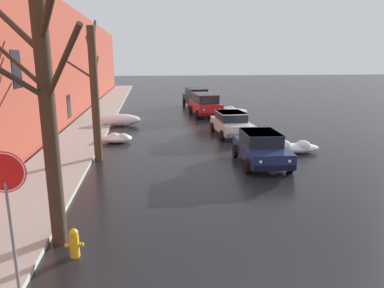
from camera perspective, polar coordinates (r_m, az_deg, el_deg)
The scene contains 14 objects.
left_sidewalk_slab at distance 23.41m, azimuth -16.73°, elevation 1.95°, with size 2.77×80.00×0.14m, color #A8A399.
brick_townhouse_facade at distance 23.38m, azimuth -22.08°, elevation 11.75°, with size 0.63×80.00×8.41m.
snow_bank_near_corner_left at distance 25.14m, azimuth -11.38°, elevation 3.77°, with size 2.75×1.01×0.82m.
snow_bank_along_left_kerb at distance 29.83m, azimuth 6.06°, elevation 5.25°, with size 2.86×1.40×0.72m.
snow_bank_mid_block_left at distance 20.09m, azimuth -11.91°, elevation 0.92°, with size 1.65×1.16×0.58m.
snow_bank_near_corner_right at distance 18.14m, azimuth 16.05°, elevation -0.58°, with size 2.44×1.05×0.71m.
bare_tree_at_the_corner at distance 8.85m, azimuth -22.40°, elevation 4.66°, with size 2.64×2.76×6.17m.
bare_tree_second_along_sidewalk at distance 16.32m, azimuth -15.43°, elevation 8.19°, with size 1.51×2.34×6.31m.
sedan_darkblue_approaching_near_lane at distance 15.85m, azimuth 11.04°, elevation -0.51°, with size 2.09×4.07×1.42m.
sedan_white_parked_kerbside_close at distance 21.65m, azimuth 6.35°, elevation 3.38°, with size 2.09×4.25×1.42m.
suv_red_parked_kerbside_mid at distance 29.10m, azimuth 2.10°, elevation 6.49°, with size 2.29×4.75×1.82m.
suv_black_parked_far_down_block at distance 34.66m, azimuth 0.67°, elevation 7.61°, with size 2.36×4.81×1.82m.
fire_hydrant at distance 8.96m, azimuth -18.43°, elevation -14.85°, with size 0.42×0.22×0.71m.
stop_sign_at_corner at distance 7.16m, azimuth -27.76°, elevation -6.17°, with size 0.76×0.06×2.95m.
Camera 1 is at (-2.34, -4.64, 4.50)m, focal length 33.12 mm.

